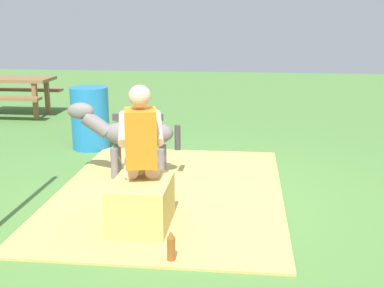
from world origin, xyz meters
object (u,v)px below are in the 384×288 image
hay_bale (141,205)px  picnic_bench (13,87)px  pony_standing (131,133)px  soda_bottle (171,247)px  water_barrel (90,118)px  person_seated (141,147)px

hay_bale → picnic_bench: bearing=36.0°
pony_standing → hay_bale: bearing=-163.5°
hay_bale → soda_bottle: (-0.64, -0.37, -0.09)m
water_barrel → picnic_bench: water_barrel is taller
pony_standing → soda_bottle: 2.25m
hay_bale → person_seated: 0.53m
person_seated → picnic_bench: person_seated is taller
soda_bottle → water_barrel: size_ratio=0.30×
hay_bale → water_barrel: bearing=26.2°
person_seated → pony_standing: person_seated is taller
hay_bale → soda_bottle: 0.75m
hay_bale → pony_standing: 1.52m
person_seated → picnic_bench: 5.85m
pony_standing → person_seated: bearing=-162.6°
person_seated → water_barrel: bearing=27.2°
water_barrel → pony_standing: bearing=-144.7°
person_seated → pony_standing: 1.34m
hay_bale → water_barrel: 3.02m
pony_standing → water_barrel: bearing=35.3°
person_seated → pony_standing: size_ratio=0.99×
water_barrel → hay_bale: bearing=-153.8°
hay_bale → picnic_bench: (4.84, 3.53, 0.35)m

